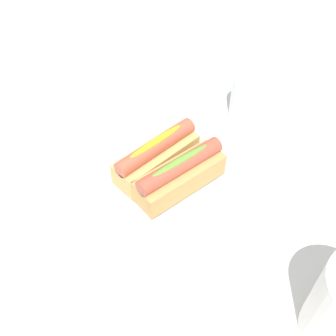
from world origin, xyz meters
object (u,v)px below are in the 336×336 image
(serving_bowl, at_px, (168,182))
(hotdog_front, at_px, (156,155))
(hotdog_back, at_px, (180,174))
(water_glass, at_px, (248,99))
(napkin_box, at_px, (143,301))

(serving_bowl, distance_m, hotdog_front, 0.05)
(serving_bowl, distance_m, hotdog_back, 0.05)
(hotdog_front, bearing_deg, hotdog_back, 81.43)
(serving_bowl, bearing_deg, water_glass, 179.62)
(serving_bowl, bearing_deg, hotdog_back, 81.43)
(napkin_box, bearing_deg, serving_bowl, -155.42)
(hotdog_back, bearing_deg, napkin_box, 25.96)
(hotdog_back, xyz_separation_m, water_glass, (-0.25, -0.03, -0.02))
(hotdog_front, distance_m, hotdog_back, 0.05)
(serving_bowl, bearing_deg, hotdog_front, -98.57)
(hotdog_back, distance_m, water_glass, 0.25)
(serving_bowl, height_order, napkin_box, napkin_box)
(serving_bowl, height_order, hotdog_back, hotdog_back)
(serving_bowl, xyz_separation_m, napkin_box, (0.20, 0.12, 0.06))
(hotdog_front, xyz_separation_m, hotdog_back, (0.01, 0.05, 0.00))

